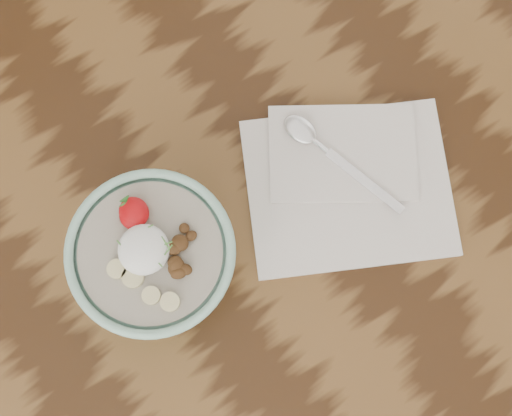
# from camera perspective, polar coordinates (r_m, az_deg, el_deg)

# --- Properties ---
(table) EXTENTS (1.60, 0.90, 0.75)m
(table) POSITION_cam_1_polar(r_m,az_deg,el_deg) (1.05, -6.49, -3.90)
(table) COLOR #321C0C
(table) RESTS_ON ground
(breakfast_bowl) EXTENTS (0.20, 0.20, 0.14)m
(breakfast_bowl) POSITION_cam_1_polar(r_m,az_deg,el_deg) (0.89, -8.11, -3.88)
(breakfast_bowl) COLOR #92C4B0
(breakfast_bowl) RESTS_ON table
(napkin) EXTENTS (0.35, 0.32, 0.02)m
(napkin) POSITION_cam_1_polar(r_m,az_deg,el_deg) (0.97, 7.31, 2.21)
(napkin) COLOR silver
(napkin) RESTS_ON table
(spoon) EXTENTS (0.07, 0.20, 0.01)m
(spoon) POSITION_cam_1_polar(r_m,az_deg,el_deg) (0.97, 4.84, 5.27)
(spoon) COLOR silver
(spoon) RESTS_ON napkin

